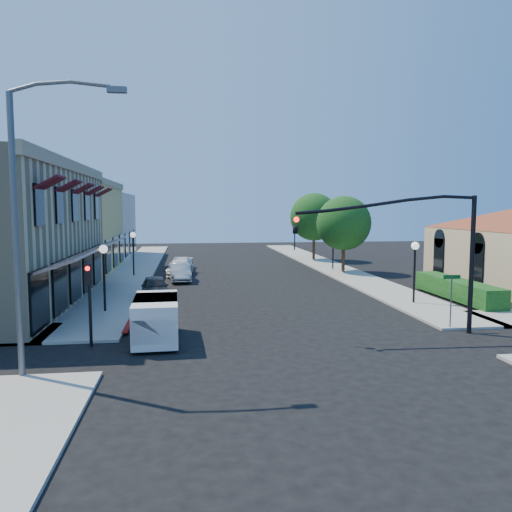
{
  "coord_description": "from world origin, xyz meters",
  "views": [
    {
      "loc": [
        -4.15,
        -18.46,
        5.46
      ],
      "look_at": [
        -0.13,
        10.99,
        2.6
      ],
      "focal_mm": 35.0,
      "sensor_mm": 36.0,
      "label": 1
    }
  ],
  "objects": [
    {
      "name": "ground",
      "position": [
        0.0,
        0.0,
        0.0
      ],
      "size": [
        120.0,
        120.0,
        0.0
      ],
      "primitive_type": "plane",
      "color": "black",
      "rests_on": "ground"
    },
    {
      "name": "lamppost_left_near",
      "position": [
        -8.5,
        8.0,
        2.74
      ],
      "size": [
        0.44,
        0.44,
        3.57
      ],
      "color": "black",
      "rests_on": "ground"
    },
    {
      "name": "secondary_signal",
      "position": [
        -8.0,
        1.41,
        2.32
      ],
      "size": [
        0.28,
        0.42,
        3.32
      ],
      "color": "black",
      "rests_on": "ground"
    },
    {
      "name": "lamppost_right_near",
      "position": [
        8.5,
        8.0,
        2.74
      ],
      "size": [
        0.44,
        0.44,
        3.57
      ],
      "color": "black",
      "rests_on": "ground"
    },
    {
      "name": "lamppost_left_far",
      "position": [
        -8.5,
        22.0,
        2.74
      ],
      "size": [
        0.44,
        0.44,
        3.57
      ],
      "color": "black",
      "rests_on": "ground"
    },
    {
      "name": "street_tree_b",
      "position": [
        8.8,
        32.0,
        4.54
      ],
      "size": [
        4.94,
        4.94,
        7.02
      ],
      "color": "#332414",
      "rests_on": "ground"
    },
    {
      "name": "lamppost_right_far",
      "position": [
        8.5,
        24.0,
        2.74
      ],
      "size": [
        0.44,
        0.44,
        3.57
      ],
      "color": "black",
      "rests_on": "ground"
    },
    {
      "name": "curb_red_strip",
      "position": [
        -6.9,
        8.0,
        0.0
      ],
      "size": [
        0.25,
        10.0,
        0.06
      ],
      "primitive_type": "cube",
      "color": "maroon",
      "rests_on": "ground"
    },
    {
      "name": "parked_car_a",
      "position": [
        -6.2,
        12.0,
        0.67
      ],
      "size": [
        1.94,
        4.07,
        1.34
      ],
      "primitive_type": "imported",
      "rotation": [
        0.0,
        0.0,
        0.09
      ],
      "color": "black",
      "rests_on": "ground"
    },
    {
      "name": "sidewalk_right",
      "position": [
        8.75,
        27.0,
        0.06
      ],
      "size": [
        3.5,
        50.0,
        0.12
      ],
      "primitive_type": "cube",
      "color": "gray",
      "rests_on": "ground"
    },
    {
      "name": "street_tree_a",
      "position": [
        8.8,
        22.0,
        4.19
      ],
      "size": [
        4.56,
        4.56,
        6.48
      ],
      "color": "#332414",
      "rests_on": "ground"
    },
    {
      "name": "cobra_streetlight",
      "position": [
        -9.15,
        -2.0,
        5.27
      ],
      "size": [
        3.6,
        0.25,
        9.31
      ],
      "color": "#595B5E",
      "rests_on": "ground"
    },
    {
      "name": "parked_car_d",
      "position": [
        -4.8,
        26.0,
        0.57
      ],
      "size": [
        2.14,
        4.21,
        1.14
      ],
      "primitive_type": "imported",
      "rotation": [
        0.0,
        0.0,
        -0.06
      ],
      "color": "#B5B8BA",
      "rests_on": "ground"
    },
    {
      "name": "signal_mast_arm",
      "position": [
        5.86,
        1.5,
        4.09
      ],
      "size": [
        8.01,
        0.39,
        6.0
      ],
      "color": "black",
      "rests_on": "ground"
    },
    {
      "name": "sidewalk_left",
      "position": [
        -8.75,
        27.0,
        0.06
      ],
      "size": [
        3.5,
        50.0,
        0.12
      ],
      "primitive_type": "cube",
      "color": "gray",
      "rests_on": "ground"
    },
    {
      "name": "hedge",
      "position": [
        11.7,
        9.0,
        0.0
      ],
      "size": [
        1.4,
        8.0,
        1.1
      ],
      "primitive_type": "cube",
      "color": "#133F12",
      "rests_on": "ground"
    },
    {
      "name": "pink_stucco_building",
      "position": [
        -15.5,
        38.0,
        3.5
      ],
      "size": [
        10.0,
        12.0,
        7.0
      ],
      "primitive_type": "cube",
      "color": "beige",
      "rests_on": "ground"
    },
    {
      "name": "street_name_sign",
      "position": [
        7.5,
        2.2,
        1.7
      ],
      "size": [
        0.8,
        0.06,
        2.5
      ],
      "color": "#595B5E",
      "rests_on": "ground"
    },
    {
      "name": "white_van",
      "position": [
        -5.5,
        1.96,
        1.04
      ],
      "size": [
        1.9,
        4.1,
        1.8
      ],
      "color": "silver",
      "rests_on": "ground"
    },
    {
      "name": "yellow_stucco_building",
      "position": [
        -15.5,
        26.0,
        3.8
      ],
      "size": [
        10.0,
        12.0,
        7.6
      ],
      "primitive_type": "cube",
      "color": "tan",
      "rests_on": "ground"
    },
    {
      "name": "parked_car_c",
      "position": [
        -4.8,
        22.26,
        0.66
      ],
      "size": [
        2.37,
        4.73,
        1.32
      ],
      "primitive_type": "imported",
      "rotation": [
        0.0,
        0.0,
        -0.12
      ],
      "color": "white",
      "rests_on": "ground"
    },
    {
      "name": "parked_car_b",
      "position": [
        -4.8,
        19.0,
        0.67
      ],
      "size": [
        1.8,
        4.2,
        1.35
      ],
      "primitive_type": "imported",
      "rotation": [
        0.0,
        0.0,
        0.09
      ],
      "color": "#A9ABAE",
      "rests_on": "ground"
    }
  ]
}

